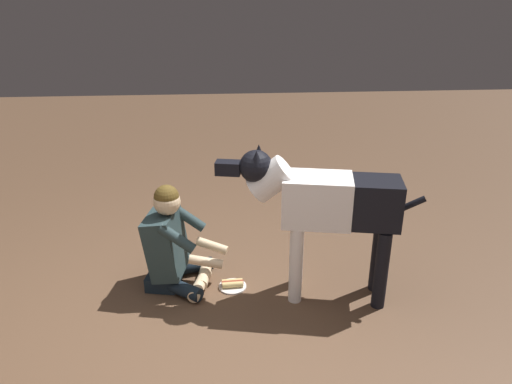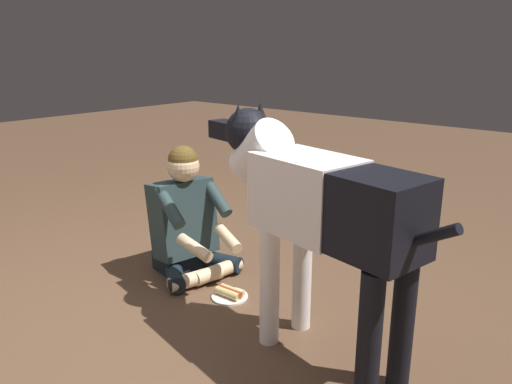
% 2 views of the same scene
% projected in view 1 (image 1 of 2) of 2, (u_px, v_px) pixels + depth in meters
% --- Properties ---
extents(ground_plane, '(16.14, 16.14, 0.00)m').
position_uv_depth(ground_plane, '(180.00, 328.00, 3.45)').
color(ground_plane, brown).
extents(person_sitting_on_floor, '(0.68, 0.57, 0.87)m').
position_uv_depth(person_sitting_on_floor, '(173.00, 245.00, 3.83)').
color(person_sitting_on_floor, black).
rests_on(person_sitting_on_floor, ground).
extents(large_dog, '(1.50, 0.48, 1.19)m').
position_uv_depth(large_dog, '(324.00, 205.00, 3.54)').
color(large_dog, white).
rests_on(large_dog, ground).
extents(hot_dog_on_plate, '(0.22, 0.22, 0.06)m').
position_uv_depth(hot_dog_on_plate, '(233.00, 284.00, 3.91)').
color(hot_dog_on_plate, silver).
rests_on(hot_dog_on_plate, ground).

